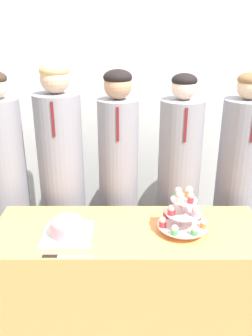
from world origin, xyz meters
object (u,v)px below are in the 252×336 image
object	(u,v)px
student_0	(9,191)
student_1	(63,188)
cupcake_stand	(184,213)
student_4	(237,193)
cake_knife	(60,256)
student_3	(178,192)
student_2	(119,189)
round_cake	(68,226)

from	to	relation	value
student_0	student_1	distance (m)	0.39
cupcake_stand	student_4	size ratio (longest dim) A/B	0.18
cake_knife	student_3	bearing A→B (deg)	47.60
student_3	student_4	size ratio (longest dim) A/B	1.00
cake_knife	student_3	distance (m)	1.06
cake_knife	student_0	bearing A→B (deg)	122.67
cupcake_stand	student_2	size ratio (longest dim) A/B	0.18
round_cake	cupcake_stand	bearing A→B (deg)	3.99
cake_knife	student_1	bearing A→B (deg)	97.92
student_0	student_4	bearing A→B (deg)	0.00
student_1	student_2	size ratio (longest dim) A/B	1.03
round_cake	student_4	world-z (taller)	student_4
student_1	student_2	distance (m)	0.40
student_2	student_4	bearing A→B (deg)	0.00
student_0	student_3	world-z (taller)	student_0
student_0	student_4	distance (m)	1.64
round_cake	student_4	xyz separation A→B (m)	(1.12, 0.58, -0.07)
cupcake_stand	cake_knife	bearing A→B (deg)	-159.66
cake_knife	student_2	size ratio (longest dim) A/B	0.16
cake_knife	student_0	distance (m)	0.93
cupcake_stand	student_0	distance (m)	1.29
student_1	student_3	bearing A→B (deg)	-0.00
round_cake	student_3	size ratio (longest dim) A/B	0.17
student_3	cake_knife	bearing A→B (deg)	-132.42
student_0	student_2	world-z (taller)	student_2
round_cake	student_0	distance (m)	0.78
student_0	cake_knife	bearing A→B (deg)	-57.35
cake_knife	student_0	xyz separation A→B (m)	(-0.50, 0.78, -0.01)
student_2	student_3	bearing A→B (deg)	0.00
student_4	cake_knife	bearing A→B (deg)	-145.45
cake_knife	student_4	size ratio (longest dim) A/B	0.17
cupcake_stand	student_4	distance (m)	0.73
round_cake	student_0	size ratio (longest dim) A/B	0.17
student_0	student_4	xyz separation A→B (m)	(1.64, 0.00, -0.01)
cake_knife	student_4	bearing A→B (deg)	34.57
cupcake_stand	student_1	size ratio (longest dim) A/B	0.17
cake_knife	student_2	xyz separation A→B (m)	(0.29, 0.78, 0.01)
round_cake	student_1	xyz separation A→B (m)	(-0.12, 0.58, -0.03)
student_3	student_2	bearing A→B (deg)	-180.00
student_2	round_cake	bearing A→B (deg)	-115.52
student_0	student_3	bearing A→B (deg)	0.00
student_3	student_4	distance (m)	0.42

